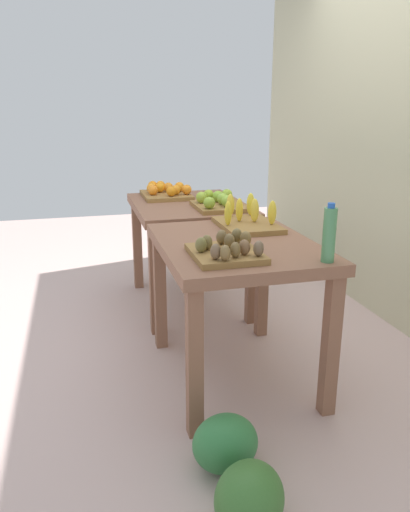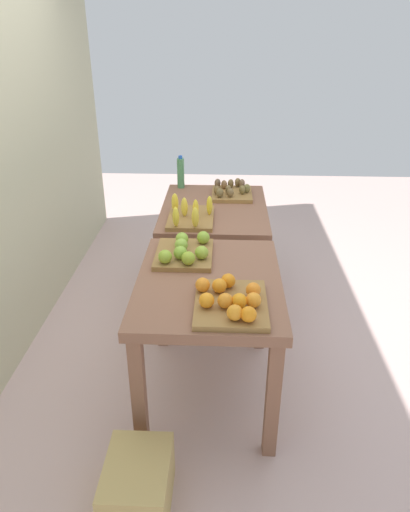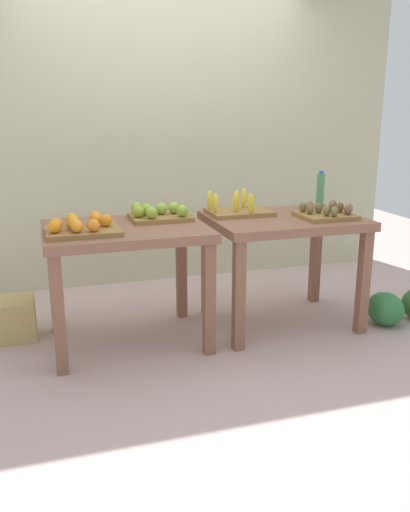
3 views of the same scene
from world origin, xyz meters
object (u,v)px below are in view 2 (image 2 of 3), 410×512
Objects in this scene: orange_bin at (231,301)px; watermelon_pile at (243,239)px; display_table_left at (209,297)px; apple_bin at (185,252)px; cardboard_produce_box at (138,485)px; kiwi_bin at (231,191)px; display_table_right at (214,221)px; water_bottle at (181,173)px; banana_crate at (190,216)px.

orange_bin reaches higher than watermelon_pile.
display_table_left is 2.36× the size of orange_bin.
apple_bin is at bearing 26.94° from orange_bin.
orange_bin reaches higher than cardboard_produce_box.
kiwi_bin is 2.33m from cardboard_produce_box.
apple_bin is at bearing -7.95° from cardboard_produce_box.
display_table_right is 0.59m from water_bottle.
kiwi_bin is at bearing -11.19° from cardboard_produce_box.
cardboard_produce_box is at bearing 168.81° from kiwi_bin.
watermelon_pile is (1.75, -0.43, -0.72)m from apple_bin.
banana_crate is (1.11, 0.28, -0.00)m from orange_bin.
water_bottle is (0.18, 0.43, 0.09)m from kiwi_bin.
orange_bin reaches higher than display_table_right.
display_table_left is at bearing -148.68° from apple_bin.
water_bottle reaches higher than display_table_right.
display_table_right is 1.58× the size of watermelon_pile.
watermelon_pile is at bearing -13.68° from apple_bin.
display_table_left and display_table_right have the same top height.
water_bottle is at bearing 66.58° from kiwi_bin.
display_table_left is 2.56× the size of apple_bin.
display_table_right is 0.37m from banana_crate.
kiwi_bin is (0.26, -0.13, 0.15)m from display_table_right.
display_table_right reaches higher than cardboard_produce_box.
display_table_right is 2.02m from cardboard_produce_box.
display_table_left is 2.60× the size of cardboard_produce_box.
orange_bin is 1.15m from banana_crate.
orange_bin is (-0.28, -0.12, 0.16)m from display_table_left.
display_table_left is 1.12m from display_table_right.
orange_bin is 0.67× the size of watermelon_pile.
watermelon_pile is at bearing -11.55° from cardboard_produce_box.
watermelon_pile is at bearing -12.82° from kiwi_bin.
apple_bin is 1.48× the size of water_bottle.
display_table_left is 2.33× the size of banana_crate.
display_table_right is 1.42m from orange_bin.
display_table_left is 3.80× the size of water_bottle.
orange_bin is at bearing -153.06° from apple_bin.
kiwi_bin is (1.13, -0.28, -0.01)m from apple_bin.
orange_bin is 2.40m from watermelon_pile.
kiwi_bin is at bearing -28.15° from banana_crate.
cardboard_produce_box is (-2.80, 0.57, 0.01)m from watermelon_pile.
display_table_left is 1.00× the size of display_table_right.
display_table_right reaches higher than watermelon_pile.
display_table_right is 1.07m from watermelon_pile.
kiwi_bin is at bearing -14.15° from apple_bin.
cardboard_produce_box is at bearing 168.45° from watermelon_pile.
kiwi_bin is 0.47m from water_bottle.
display_table_right is at bearing 162.78° from watermelon_pile.
orange_bin is 0.97m from cardboard_produce_box.
kiwi_bin is (0.55, -0.29, -0.01)m from banana_crate.
apple_bin is (0.53, 0.27, 0.00)m from orange_bin.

